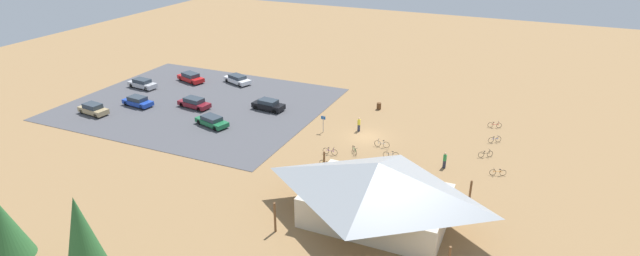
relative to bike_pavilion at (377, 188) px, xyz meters
name	(u,v)px	position (x,y,z in m)	size (l,w,h in m)	color
ground	(366,137)	(6.36, -15.94, -3.13)	(160.00, 160.00, 0.00)	#937047
parking_lot_asphalt	(199,104)	(31.31, -16.99, -3.10)	(34.10, 28.13, 0.05)	#4C4C51
bike_pavilion	(377,188)	(0.00, 0.00, 0.00)	(14.71, 10.73, 5.55)	beige
trash_bin	(379,106)	(7.71, -25.19, -2.68)	(0.60, 0.60, 0.90)	brown
lot_sign	(323,122)	(11.59, -15.15, -1.72)	(0.56, 0.08, 2.20)	#99999E
pine_mideast	(82,236)	(14.39, 17.44, 2.48)	(2.79, 2.79, 8.50)	brown
pine_far_east	(4,229)	(21.42, 17.98, 1.33)	(3.22, 3.22, 6.83)	brown
bicycle_black_edge_south	(486,154)	(-7.31, -16.23, -2.76)	(1.45, 0.99, 0.86)	black
bicycle_orange_lone_east	(498,172)	(-8.95, -12.48, -2.78)	(1.60, 0.65, 0.73)	black
bicycle_purple_yard_left	(330,151)	(8.47, -9.91, -2.74)	(1.73, 0.48, 0.89)	black
bicycle_white_mid_cluster	(382,144)	(3.81, -14.01, -2.73)	(1.78, 0.48, 0.93)	black
bicycle_green_by_bin	(354,150)	(6.12, -11.28, -2.75)	(1.04, 1.43, 0.80)	black
bicycle_blue_yard_center	(495,140)	(-7.81, -20.51, -2.75)	(1.36, 1.05, 0.84)	black
bicycle_silver_near_sign	(391,154)	(2.17, -11.99, -2.78)	(1.65, 0.62, 0.78)	black
bicycle_red_yard_front	(495,125)	(-7.35, -25.01, -2.77)	(1.64, 0.61, 0.82)	black
bicycle_yellow_lone_west	(325,164)	(7.75, -6.94, -2.76)	(1.62, 0.68, 0.78)	black
car_maroon_second_row	(194,103)	(30.93, -15.50, -2.39)	(4.89, 2.39, 1.39)	maroon
car_black_inner_stall	(268,105)	(21.28, -18.89, -2.37)	(4.53, 2.19, 1.43)	black
car_silver_back_corner	(142,84)	(43.14, -19.01, -2.38)	(4.78, 2.18, 1.41)	#BCBCC1
car_white_far_end	(237,79)	(31.17, -26.72, -2.42)	(5.09, 3.39, 1.32)	white
car_green_near_entry	(212,121)	(25.06, -11.26, -2.43)	(4.88, 2.97, 1.28)	#1E6B3D
car_blue_front_row	(138,101)	(38.42, -12.88, -2.41)	(4.51, 2.20, 1.36)	#1E42B2
car_tan_aisle_side	(93,109)	(41.63, -8.15, -2.36)	(4.45, 2.22, 1.47)	tan
car_red_by_curb	(191,77)	(38.30, -24.44, -2.38)	(5.10, 3.22, 1.42)	red
visitor_crossing_yard	(359,124)	(7.75, -17.22, -2.21)	(0.38, 0.40, 1.76)	#2D3347
visitor_near_lot	(445,160)	(-3.64, -11.94, -2.21)	(0.36, 0.36, 1.76)	#2D3347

